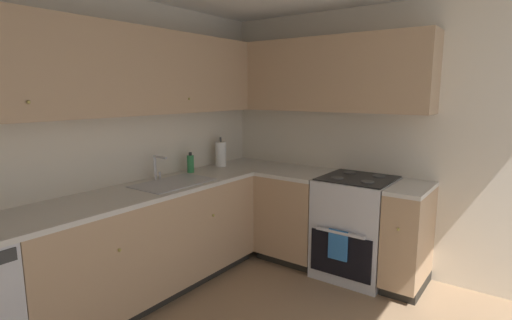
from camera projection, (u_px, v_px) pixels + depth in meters
The scene contains 13 objects.
wall_back at pixel (65, 154), 2.90m from camera, with size 4.28×0.05×2.41m, color beige.
wall_right at pixel (386, 141), 3.61m from camera, with size 0.05×3.40×2.41m, color beige.
lower_cabinets_back at pixel (147, 244), 3.20m from camera, with size 2.09×0.62×0.86m.
countertop_back at pixel (144, 192), 3.12m from camera, with size 3.30×0.60×0.04m, color beige.
lower_cabinets_right at pixel (328, 223), 3.72m from camera, with size 0.62×1.53×0.86m.
countertop_right at pixel (330, 177), 3.64m from camera, with size 0.60×1.53×0.03m.
oven_range at pixel (356, 226), 3.57m from camera, with size 0.68×0.62×1.04m.
upper_cabinets_back at pixel (108, 71), 2.91m from camera, with size 2.98×0.34×0.67m.
upper_cabinets_right at pixel (318, 75), 3.72m from camera, with size 0.32×2.08×0.67m.
sink at pixel (174, 188), 3.33m from camera, with size 0.66×0.40×0.10m.
faucet at pixel (157, 165), 3.43m from camera, with size 0.07×0.16×0.22m.
soap_bottle at pixel (191, 164), 3.76m from camera, with size 0.07×0.07×0.19m.
paper_towel_roll at pixel (221, 154), 4.07m from camera, with size 0.11×0.11×0.31m.
Camera 1 is at (-1.49, -1.15, 1.65)m, focal length 27.74 mm.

